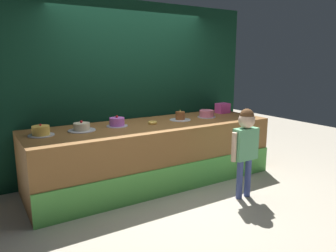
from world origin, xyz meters
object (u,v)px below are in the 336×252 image
(cake_far_left, at_px, (41,131))
(cake_center, at_px, (117,122))
(cake_left, at_px, (82,127))
(donut, at_px, (153,123))
(cake_far_right, at_px, (207,114))
(cake_right, at_px, (180,117))
(pink_box, at_px, (223,108))
(child_figure, at_px, (246,141))

(cake_far_left, relative_size, cake_center, 1.06)
(cake_far_left, relative_size, cake_left, 0.87)
(cake_left, bearing_deg, donut, -4.87)
(cake_left, xyz_separation_m, cake_center, (0.50, 0.02, 0.01))
(cake_center, xyz_separation_m, cake_far_right, (1.51, -0.09, -0.00))
(cake_far_right, bearing_deg, cake_right, 178.49)
(cake_right, bearing_deg, cake_far_right, -1.51)
(pink_box, relative_size, cake_right, 0.68)
(cake_far_right, bearing_deg, donut, -178.66)
(cake_right, relative_size, cake_far_right, 1.10)
(child_figure, relative_size, donut, 8.65)
(cake_far_left, distance_m, cake_center, 1.01)
(cake_left, relative_size, cake_right, 1.10)
(child_figure, distance_m, cake_far_right, 1.21)
(pink_box, bearing_deg, cake_far_right, -159.38)
(pink_box, xyz_separation_m, cake_far_right, (-0.50, -0.19, -0.03))
(cake_center, bearing_deg, cake_far_right, -3.24)
(child_figure, height_order, cake_right, child_figure)
(child_figure, height_order, cake_far_left, child_figure)
(cake_left, distance_m, cake_right, 1.51)
(pink_box, bearing_deg, cake_right, -170.07)
(donut, relative_size, cake_far_left, 0.44)
(child_figure, distance_m, cake_center, 1.75)
(cake_far_left, bearing_deg, cake_right, -1.11)
(child_figure, height_order, cake_far_right, child_figure)
(pink_box, distance_m, cake_far_right, 0.54)
(child_figure, distance_m, pink_box, 1.58)
(cake_far_left, height_order, cake_center, cake_center)
(cake_center, distance_m, cake_far_right, 1.51)
(child_figure, height_order, cake_left, child_figure)
(child_figure, distance_m, cake_right, 1.20)
(cake_left, height_order, cake_center, cake_center)
(cake_far_left, bearing_deg, cake_far_right, -1.19)
(cake_far_left, xyz_separation_m, cake_far_right, (2.52, -0.05, -0.00))
(donut, bearing_deg, cake_right, 4.19)
(cake_right, bearing_deg, cake_left, 178.14)
(cake_left, bearing_deg, child_figure, -35.39)
(pink_box, distance_m, cake_left, 2.52)
(donut, height_order, cake_left, cake_left)
(donut, xyz_separation_m, cake_right, (0.50, 0.04, 0.03))
(cake_left, bearing_deg, cake_right, -1.86)
(pink_box, relative_size, cake_center, 0.75)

